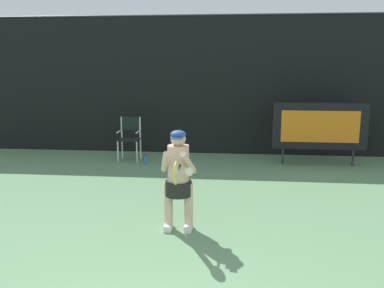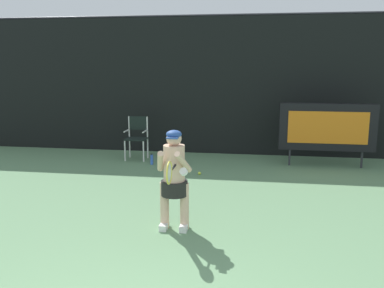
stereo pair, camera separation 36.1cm
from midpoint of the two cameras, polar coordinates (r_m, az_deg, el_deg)
backdrop_screen at (r=11.14m, az=1.85°, el=7.92°), size 18.00×0.12×3.66m
scoreboard at (r=10.26m, az=16.09°, el=2.37°), size 2.20×0.21×1.50m
umpire_chair at (r=10.61m, az=-9.51°, el=1.13°), size 0.52×0.44×1.08m
water_bottle at (r=10.09m, az=-7.39°, el=-2.19°), size 0.07×0.07×0.27m
tennis_player at (r=6.05m, az=-3.60°, el=-4.43°), size 0.53×0.60×1.48m
tennis_racket at (r=5.48m, az=-4.06°, el=-3.94°), size 0.03×0.60×0.31m
tennis_ball_loose at (r=9.17m, az=-0.69°, el=-4.03°), size 0.07×0.07×0.07m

